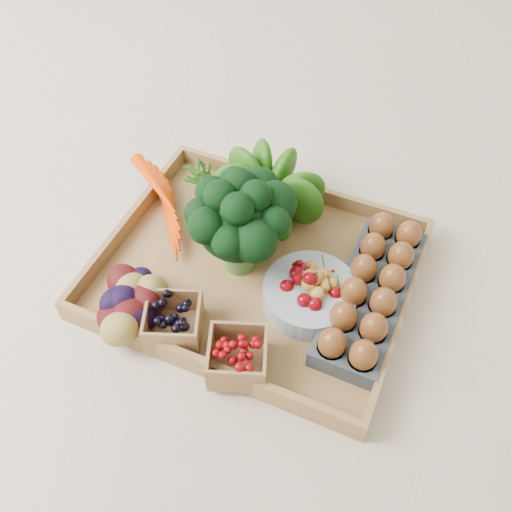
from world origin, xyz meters
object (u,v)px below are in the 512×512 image
at_px(tray, 256,274).
at_px(broccoli, 239,238).
at_px(cherry_bowl, 310,295).
at_px(egg_carton, 370,296).

bearing_deg(tray, broccoli, 173.14).
relative_size(broccoli, cherry_bowl, 1.15).
bearing_deg(cherry_bowl, broccoli, 168.87).
xyz_separation_m(broccoli, egg_carton, (0.24, 0.01, -0.06)).
height_order(tray, egg_carton, egg_carton).
height_order(tray, broccoli, broccoli).
bearing_deg(cherry_bowl, egg_carton, 23.23).
distance_m(broccoli, egg_carton, 0.25).
distance_m(cherry_bowl, egg_carton, 0.11).
distance_m(tray, egg_carton, 0.21).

